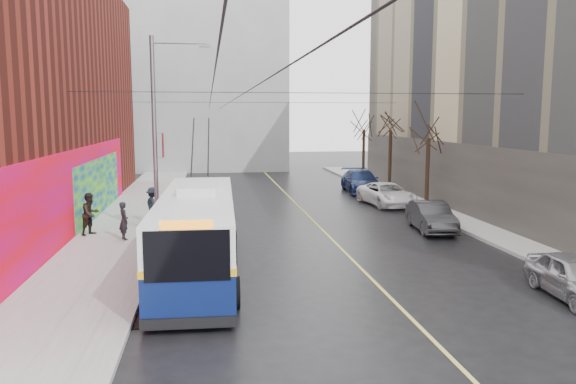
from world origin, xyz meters
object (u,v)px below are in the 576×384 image
at_px(parked_car_b, 431,216).
at_px(tree_mid, 391,119).
at_px(streetlight_pole, 158,131).
at_px(pedestrian_a, 124,221).
at_px(tree_near, 429,125).
at_px(tree_far, 364,120).
at_px(parked_car_d, 361,181).
at_px(parked_car_c, 387,194).
at_px(trolleybus, 198,232).
at_px(parked_car_a, 575,277).
at_px(following_car, 206,197).
at_px(pedestrian_c, 153,205).
at_px(pedestrian_b, 91,214).

bearing_deg(parked_car_b, tree_mid, 86.04).
bearing_deg(streetlight_pole, pedestrian_a, -144.72).
relative_size(tree_near, tree_far, 0.97).
height_order(tree_mid, parked_car_d, tree_mid).
bearing_deg(parked_car_c, tree_mid, 63.60).
distance_m(trolleybus, parked_car_b, 12.53).
bearing_deg(tree_mid, parked_car_a, -94.82).
bearing_deg(parked_car_c, parked_car_a, -96.44).
relative_size(following_car, pedestrian_c, 2.20).
distance_m(parked_car_b, pedestrian_a, 14.29).
bearing_deg(tree_mid, following_car, -158.87).
bearing_deg(pedestrian_c, parked_car_d, -78.60).
height_order(parked_car_b, pedestrian_b, pedestrian_b).
height_order(trolleybus, pedestrian_a, trolleybus).
bearing_deg(tree_near, parked_car_b, -110.04).
bearing_deg(parked_car_d, tree_far, 76.15).
bearing_deg(following_car, tree_far, 38.95).
xyz_separation_m(tree_near, trolleybus, (-13.35, -12.38, -3.46)).
bearing_deg(pedestrian_b, pedestrian_c, -11.75).
height_order(pedestrian_a, pedestrian_b, pedestrian_b).
bearing_deg(tree_near, pedestrian_b, -162.45).
bearing_deg(pedestrian_b, tree_mid, -20.13).
bearing_deg(trolleybus, streetlight_pole, 107.13).
height_order(parked_car_b, following_car, parked_car_b).
height_order(parked_car_b, parked_car_c, parked_car_b).
relative_size(tree_mid, trolleybus, 0.58).
xyz_separation_m(parked_car_a, parked_car_b, (-0.35, 10.28, 0.04)).
xyz_separation_m(tree_mid, pedestrian_b, (-18.27, -12.78, -4.14)).
xyz_separation_m(streetlight_pole, pedestrian_c, (-0.59, 2.62, -3.78)).
distance_m(pedestrian_a, pedestrian_c, 3.78).
distance_m(tree_far, following_car, 18.40).
distance_m(tree_far, parked_car_d, 8.12).
distance_m(streetlight_pole, tree_far, 25.09).
bearing_deg(streetlight_pole, tree_near, 21.62).
xyz_separation_m(parked_car_b, parked_car_c, (0.31, 7.79, -0.01)).
height_order(tree_mid, pedestrian_a, tree_mid).
relative_size(streetlight_pole, parked_car_d, 1.62).
height_order(parked_car_d, pedestrian_c, pedestrian_c).
xyz_separation_m(tree_far, trolleybus, (-13.35, -26.38, -3.63)).
relative_size(trolleybus, pedestrian_b, 6.01).
bearing_deg(following_car, tree_near, -11.94).
xyz_separation_m(tree_far, pedestrian_b, (-18.27, -19.78, -4.03)).
xyz_separation_m(parked_car_a, pedestrian_c, (-13.73, 13.35, 0.39)).
bearing_deg(following_car, parked_car_a, -62.77).
bearing_deg(pedestrian_b, trolleybus, -108.41).
height_order(streetlight_pole, tree_far, streetlight_pole).
height_order(streetlight_pole, tree_mid, streetlight_pole).
relative_size(parked_car_a, parked_car_b, 0.92).
bearing_deg(pedestrian_a, parked_car_b, -112.52).
bearing_deg(pedestrian_c, tree_near, -104.69).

